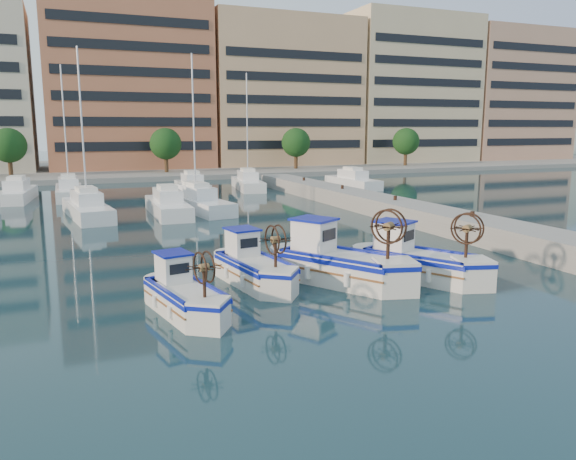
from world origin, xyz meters
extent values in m
plane|color=#1A3B46|center=(0.00, 0.00, 0.00)|extent=(300.00, 300.00, 0.00)
cube|color=gray|center=(13.00, 8.00, 0.60)|extent=(3.00, 60.00, 1.20)
cube|color=gray|center=(0.00, 67.00, 0.30)|extent=(180.00, 40.00, 0.60)
cube|color=#B56846|center=(1.00, 65.00, 13.10)|extent=(22.00, 14.00, 25.00)
cube|color=black|center=(1.00, 58.00, 13.10)|extent=(20.24, 0.12, 22.50)
cube|color=tan|center=(24.00, 65.00, 11.60)|extent=(23.00, 14.00, 22.00)
cube|color=black|center=(24.00, 58.00, 11.60)|extent=(21.16, 0.12, 19.80)
cube|color=#CFB78E|center=(47.00, 65.00, 12.60)|extent=(22.00, 14.00, 24.00)
cube|color=black|center=(47.00, 58.00, 12.60)|extent=(20.24, 0.12, 21.60)
cube|color=tan|center=(69.00, 65.00, 12.10)|extent=(21.00, 14.00, 23.00)
cube|color=black|center=(69.00, 58.00, 12.10)|extent=(19.32, 0.12, 20.70)
cylinder|color=#3F2B19|center=(-14.00, 53.50, 1.50)|extent=(0.50, 0.50, 3.00)
sphere|color=#1A4719|center=(-14.00, 53.50, 4.20)|extent=(4.00, 4.00, 4.00)
cylinder|color=#3F2B19|center=(4.00, 53.50, 1.50)|extent=(0.50, 0.50, 3.00)
sphere|color=#1A4719|center=(4.00, 53.50, 4.20)|extent=(4.00, 4.00, 4.00)
cylinder|color=#3F2B19|center=(22.00, 53.50, 1.50)|extent=(0.50, 0.50, 3.00)
sphere|color=#1A4719|center=(22.00, 53.50, 4.20)|extent=(4.00, 4.00, 4.00)
cylinder|color=#3F2B19|center=(40.00, 53.50, 1.50)|extent=(0.50, 0.50, 3.00)
sphere|color=#1A4719|center=(40.00, 53.50, 4.20)|extent=(4.00, 4.00, 4.00)
cube|color=white|center=(-6.99, 21.80, 0.50)|extent=(3.22, 9.10, 1.00)
cylinder|color=silver|center=(-6.99, 21.80, 6.00)|extent=(0.12, 0.12, 11.00)
cube|color=white|center=(-1.55, 20.99, 0.50)|extent=(2.35, 8.49, 1.00)
cube|color=white|center=(0.83, 22.55, 0.50)|extent=(3.72, 10.56, 1.00)
cylinder|color=silver|center=(0.83, 22.55, 6.00)|extent=(0.12, 0.12, 11.00)
cube|color=white|center=(-12.13, 33.68, 0.50)|extent=(3.02, 8.04, 1.00)
cube|color=white|center=(-7.99, 33.86, 0.50)|extent=(2.21, 8.45, 1.00)
cylinder|color=silver|center=(-7.99, 33.86, 6.00)|extent=(0.12, 0.12, 11.00)
cube|color=white|center=(3.08, 34.12, 0.50)|extent=(2.30, 7.08, 1.00)
cube|color=white|center=(9.05, 35.23, 0.50)|extent=(3.45, 8.83, 1.00)
cylinder|color=silver|center=(9.05, 35.23, 6.00)|extent=(0.12, 0.12, 11.00)
cube|color=white|center=(19.84, 32.89, 0.50)|extent=(2.33, 8.69, 1.00)
cube|color=silver|center=(-4.89, -1.33, 0.45)|extent=(2.21, 3.85, 0.90)
cube|color=#0C179C|center=(-4.89, -1.33, 0.80)|extent=(2.27, 3.96, 0.14)
cube|color=blue|center=(-4.89, -1.33, 0.74)|extent=(1.80, 3.43, 0.05)
cube|color=white|center=(-5.09, -0.32, 1.38)|extent=(1.14, 1.28, 0.95)
cube|color=#0C179C|center=(-5.09, -0.32, 1.90)|extent=(1.29, 1.43, 0.07)
cylinder|color=#331E14|center=(-4.60, -2.85, 1.40)|extent=(0.10, 0.10, 1.00)
cylinder|color=brown|center=(-4.60, -2.85, 1.94)|extent=(0.32, 0.29, 0.24)
torus|color=#331E14|center=(-4.73, -2.88, 1.94)|extent=(0.25, 1.00, 1.01)
torus|color=#331E14|center=(-4.47, -2.83, 1.94)|extent=(0.25, 1.00, 1.01)
cube|color=silver|center=(-1.60, 1.23, 0.49)|extent=(2.24, 4.16, 0.99)
cube|color=#0C179C|center=(-1.60, 1.23, 0.87)|extent=(2.31, 4.28, 0.15)
cube|color=blue|center=(-1.60, 1.23, 0.81)|extent=(1.82, 3.71, 0.06)
cube|color=white|center=(-1.76, 2.35, 1.51)|extent=(1.20, 1.36, 1.04)
cube|color=#0C179C|center=(-1.76, 2.35, 2.07)|extent=(1.36, 1.52, 0.08)
cylinder|color=#331E14|center=(-1.36, -0.45, 1.54)|extent=(0.11, 0.11, 1.09)
cylinder|color=brown|center=(-1.36, -0.45, 2.12)|extent=(0.34, 0.30, 0.26)
torus|color=#331E14|center=(-1.50, -0.47, 2.12)|extent=(0.22, 1.10, 1.10)
torus|color=#331E14|center=(-1.22, -0.43, 2.12)|extent=(0.22, 1.10, 1.10)
cube|color=silver|center=(1.66, 0.13, 0.59)|extent=(4.16, 5.10, 1.18)
cube|color=#0C179C|center=(1.66, 0.13, 1.04)|extent=(4.29, 5.25, 0.18)
cube|color=blue|center=(1.66, 0.13, 0.97)|extent=(3.54, 4.47, 0.07)
cube|color=white|center=(0.97, 1.29, 1.80)|extent=(1.81, 1.89, 1.24)
cube|color=#0C179C|center=(0.97, 1.29, 2.48)|extent=(2.04, 2.12, 0.09)
cylinder|color=#331E14|center=(2.70, -1.62, 1.84)|extent=(0.14, 0.14, 1.31)
cylinder|color=brown|center=(2.70, -1.62, 2.53)|extent=(0.47, 0.46, 0.32)
torus|color=#331E14|center=(2.56, -1.70, 2.53)|extent=(0.74, 1.17, 1.32)
torus|color=#331E14|center=(2.85, -1.53, 2.53)|extent=(0.74, 1.17, 1.32)
cube|color=silver|center=(4.94, -0.55, 0.55)|extent=(3.77, 4.73, 1.09)
cube|color=#0C179C|center=(4.94, -0.55, 0.96)|extent=(3.88, 4.87, 0.17)
cube|color=blue|center=(4.94, -0.55, 0.90)|extent=(3.19, 4.15, 0.06)
cube|color=white|center=(4.33, 0.54, 1.67)|extent=(1.66, 1.74, 1.14)
cube|color=#0C179C|center=(4.33, 0.54, 2.29)|extent=(1.87, 1.95, 0.08)
cylinder|color=#331E14|center=(5.85, -2.19, 1.70)|extent=(0.12, 0.12, 1.21)
cylinder|color=brown|center=(5.85, -2.19, 2.34)|extent=(0.43, 0.42, 0.29)
torus|color=#331E14|center=(5.71, -2.27, 2.34)|extent=(0.66, 1.10, 1.22)
torus|color=#331E14|center=(5.99, -2.11, 2.34)|extent=(0.66, 1.10, 1.22)
camera|label=1|loc=(-8.42, -19.26, 6.12)|focal=35.00mm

